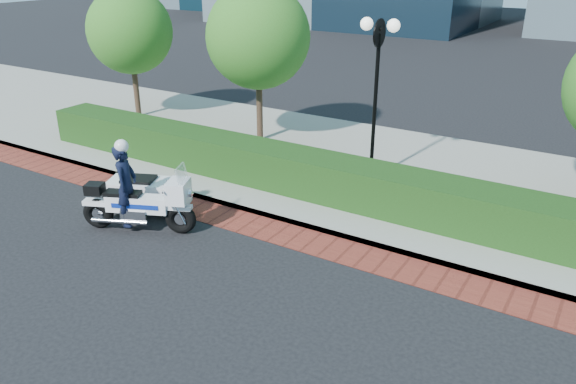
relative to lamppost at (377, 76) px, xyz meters
The scene contains 8 objects.
ground 6.07m from the lamppost, 100.89° to the right, with size 120.00×120.00×0.00m, color black.
brick_strip 4.84m from the lamppost, 105.12° to the right, with size 60.00×1.00×0.01m, color maroon.
sidewalk 3.16m from the lamppost, 141.34° to the left, with size 60.00×8.00×0.15m, color gray.
hedge_main 2.98m from the lamppost, 122.01° to the right, with size 18.00×1.20×1.00m, color black.
lamppost is the anchor object (origin of this frame).
tree_a 10.09m from the lamppost, behind, with size 3.00×3.00×4.58m.
tree_b 4.71m from the lamppost, 163.89° to the left, with size 3.20×3.20×4.89m.
police_motorcycle 6.49m from the lamppost, 126.00° to the right, with size 2.74×2.06×2.15m.
Camera 1 is at (6.50, -7.96, 5.87)m, focal length 35.00 mm.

